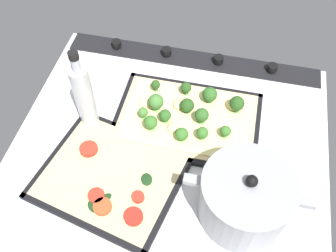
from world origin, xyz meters
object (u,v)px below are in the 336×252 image
(broccoli_pizza, at_px, (187,116))
(oil_bottle, at_px, (84,96))
(baking_tray_back, at_px, (111,176))
(cooking_pot, at_px, (245,198))
(veggie_pizza_back, at_px, (111,177))
(baking_tray_front, at_px, (187,121))

(broccoli_pizza, distance_m, oil_bottle, 0.26)
(baking_tray_back, height_order, cooking_pot, cooking_pot)
(broccoli_pizza, bearing_deg, veggie_pizza_back, 55.66)
(veggie_pizza_back, relative_size, oil_bottle, 1.40)
(baking_tray_back, relative_size, oil_bottle, 1.52)
(baking_tray_front, distance_m, broccoli_pizza, 0.02)
(oil_bottle, bearing_deg, baking_tray_back, 124.93)
(baking_tray_back, bearing_deg, oil_bottle, -55.07)
(veggie_pizza_back, bearing_deg, oil_bottle, -55.70)
(baking_tray_front, height_order, veggie_pizza_back, veggie_pizza_back)
(broccoli_pizza, height_order, oil_bottle, oil_bottle)
(baking_tray_front, relative_size, veggie_pizza_back, 1.10)
(baking_tray_front, relative_size, cooking_pot, 1.40)
(baking_tray_back, height_order, oil_bottle, oil_bottle)
(baking_tray_front, xyz_separation_m, broccoli_pizza, (0.00, -0.00, 0.02))
(veggie_pizza_back, distance_m, cooking_pot, 0.30)
(broccoli_pizza, distance_m, veggie_pizza_back, 0.24)
(baking_tray_back, xyz_separation_m, veggie_pizza_back, (-0.00, 0.01, 0.01))
(oil_bottle, bearing_deg, baking_tray_front, -167.19)
(baking_tray_back, height_order, veggie_pizza_back, veggie_pizza_back)
(veggie_pizza_back, bearing_deg, broccoli_pizza, -124.34)
(baking_tray_back, bearing_deg, baking_tray_front, -125.77)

